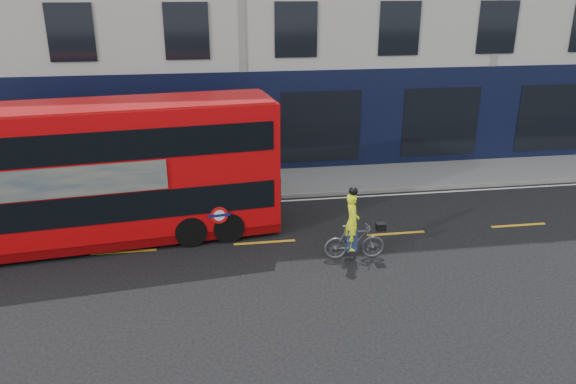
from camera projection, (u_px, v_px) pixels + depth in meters
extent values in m
plane|color=black|center=(271.00, 266.00, 15.01)|extent=(120.00, 120.00, 0.00)
cube|color=slate|center=(249.00, 184.00, 21.01)|extent=(60.00, 3.00, 0.12)
cube|color=slate|center=(253.00, 198.00, 19.62)|extent=(60.00, 0.12, 0.13)
cube|color=black|center=(245.00, 124.00, 21.70)|extent=(50.00, 0.08, 4.00)
cube|color=silver|center=(254.00, 203.00, 19.36)|extent=(58.00, 0.10, 0.01)
cube|color=#C2070A|center=(99.00, 169.00, 15.78)|extent=(10.20, 3.40, 3.59)
cube|color=#610305|center=(106.00, 232.00, 16.45)|extent=(10.19, 3.35, 0.27)
cube|color=black|center=(102.00, 195.00, 16.05)|extent=(9.81, 3.39, 0.82)
cube|color=black|center=(95.00, 137.00, 15.45)|extent=(9.81, 3.39, 0.82)
cube|color=#A00B0D|center=(91.00, 105.00, 15.14)|extent=(9.99, 3.28, 0.07)
cube|color=black|center=(272.00, 180.00, 17.31)|extent=(0.27, 2.04, 0.82)
cube|color=black|center=(271.00, 125.00, 16.70)|extent=(0.27, 2.04, 0.82)
cube|color=gray|center=(60.00, 183.00, 14.47)|extent=(5.43, 0.66, 0.82)
cylinder|color=red|center=(219.00, 215.00, 15.97)|extent=(0.51, 0.08, 0.51)
cylinder|color=white|center=(219.00, 215.00, 15.96)|extent=(0.33, 0.06, 0.33)
cube|color=#0C1459|center=(219.00, 215.00, 15.96)|extent=(0.63, 0.09, 0.08)
cylinder|color=black|center=(223.00, 214.00, 17.25)|extent=(1.17, 2.41, 0.91)
cylinder|color=black|center=(187.00, 218.00, 16.98)|extent=(1.17, 2.41, 0.91)
imported|color=#4C4E51|center=(355.00, 242.00, 15.27)|extent=(1.70, 0.58, 1.00)
imported|color=#D3E616|center=(352.00, 221.00, 15.05)|extent=(0.42, 0.60, 1.58)
cube|color=black|center=(381.00, 227.00, 15.18)|extent=(0.27, 0.22, 0.20)
cube|color=#1D294E|center=(351.00, 239.00, 15.23)|extent=(0.30, 0.37, 0.64)
sphere|color=black|center=(353.00, 191.00, 14.75)|extent=(0.24, 0.24, 0.24)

